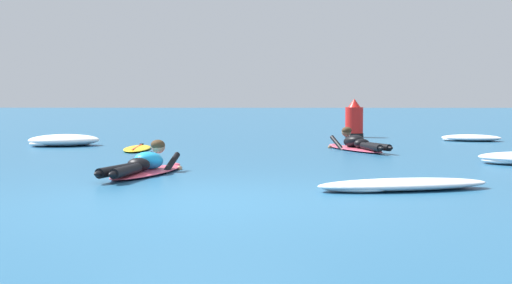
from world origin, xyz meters
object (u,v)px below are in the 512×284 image
object	(u,v)px
surfer_near	(145,166)
channel_marker_buoy	(354,122)
drifting_surfboard	(137,148)
surfer_far	(357,144)

from	to	relation	value
surfer_near	channel_marker_buoy	bearing A→B (deg)	67.32
drifting_surfboard	channel_marker_buoy	size ratio (longest dim) A/B	1.87
surfer_far	drifting_surfboard	size ratio (longest dim) A/B	1.24
surfer_near	drifting_surfboard	bearing A→B (deg)	102.11
surfer_near	surfer_far	bearing A→B (deg)	52.81
surfer_far	drifting_surfboard	distance (m)	4.74
surfer_near	drifting_surfboard	size ratio (longest dim) A/B	1.24
surfer_near	drifting_surfboard	world-z (taller)	surfer_near
surfer_far	drifting_surfboard	xyz separation A→B (m)	(-4.74, 0.14, -0.10)
drifting_surfboard	channel_marker_buoy	bearing A→B (deg)	43.78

